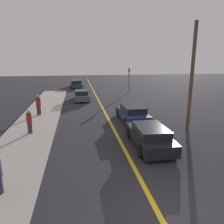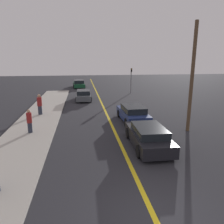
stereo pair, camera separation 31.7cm
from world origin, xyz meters
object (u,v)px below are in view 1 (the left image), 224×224
at_px(car_far_distant, 82,95).
at_px(traffic_light, 129,78).
at_px(car_near_right_lane, 149,136).
at_px(pedestrian_mid_group, 29,122).
at_px(utility_pole, 192,78).
at_px(car_ahead_center, 132,113).
at_px(car_parked_left_lot, 76,84).
at_px(pedestrian_far_standing, 38,105).

bearing_deg(car_far_distant, traffic_light, 34.63).
xyz_separation_m(car_near_right_lane, traffic_light, (3.40, 19.53, 1.60)).
height_order(pedestrian_mid_group, utility_pole, utility_pole).
bearing_deg(utility_pole, pedestrian_mid_group, 176.17).
distance_m(car_far_distant, utility_pole, 14.77).
height_order(car_ahead_center, pedestrian_mid_group, pedestrian_mid_group).
xyz_separation_m(car_far_distant, traffic_light, (6.92, 4.63, 1.62)).
distance_m(car_far_distant, car_parked_left_lot, 12.08).
distance_m(pedestrian_mid_group, utility_pole, 11.25).
xyz_separation_m(pedestrian_mid_group, pedestrian_far_standing, (-0.19, 4.91, 0.11)).
xyz_separation_m(car_far_distant, pedestrian_mid_group, (-3.73, -11.82, 0.32)).
height_order(car_far_distant, utility_pole, utility_pole).
height_order(traffic_light, utility_pole, utility_pole).
relative_size(car_far_distant, pedestrian_far_standing, 2.34).
distance_m(car_far_distant, pedestrian_far_standing, 7.96).
bearing_deg(car_parked_left_lot, utility_pole, -75.68).
relative_size(car_near_right_lane, pedestrian_mid_group, 2.93).
bearing_deg(pedestrian_far_standing, utility_pole, -26.99).
bearing_deg(traffic_light, car_parked_left_lot, 135.53).
distance_m(car_parked_left_lot, traffic_light, 10.74).
bearing_deg(car_parked_left_lot, car_far_distant, -90.16).
distance_m(car_near_right_lane, car_far_distant, 15.31).
xyz_separation_m(car_far_distant, car_parked_left_lot, (-0.66, 12.06, 0.02)).
bearing_deg(car_ahead_center, car_parked_left_lot, 99.73).
height_order(car_ahead_center, pedestrian_far_standing, pedestrian_far_standing).
bearing_deg(traffic_light, car_far_distant, -146.21).
xyz_separation_m(car_near_right_lane, car_ahead_center, (0.33, 5.28, 0.01)).
bearing_deg(pedestrian_far_standing, car_far_distant, 60.43).
xyz_separation_m(car_parked_left_lot, utility_pole, (7.81, -24.62, 3.05)).
height_order(pedestrian_far_standing, traffic_light, traffic_light).
xyz_separation_m(car_far_distant, utility_pole, (7.15, -12.55, 3.07)).
bearing_deg(car_ahead_center, traffic_light, 75.84).
bearing_deg(utility_pole, traffic_light, 90.78).
height_order(car_parked_left_lot, traffic_light, traffic_light).
distance_m(car_near_right_lane, pedestrian_mid_group, 7.88).
xyz_separation_m(car_ahead_center, traffic_light, (3.07, 14.25, 1.60)).
height_order(car_parked_left_lot, pedestrian_far_standing, pedestrian_far_standing).
bearing_deg(car_parked_left_lot, pedestrian_mid_group, -100.60).
bearing_deg(car_parked_left_lot, car_ahead_center, -81.54).
bearing_deg(car_near_right_lane, pedestrian_mid_group, 157.80).
bearing_deg(car_near_right_lane, pedestrian_far_standing, 133.76).
relative_size(car_far_distant, utility_pole, 0.57).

